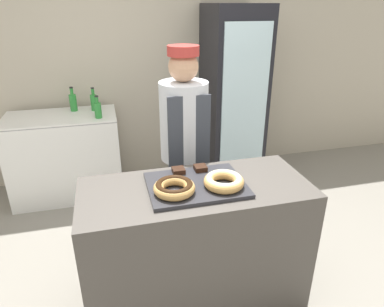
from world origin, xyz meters
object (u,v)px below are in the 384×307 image
Objects in this scene: brownie_back_right at (200,168)px; chest_freezer at (66,156)px; serving_tray at (196,185)px; donut_light_glaze at (224,181)px; donut_chocolate_glaze at (174,187)px; bottle_green at (73,102)px; baker_person at (184,149)px; bottle_green_b_b at (94,102)px; bottle_green_b at (98,109)px; brownie_back_left at (178,170)px; beverage_fridge at (233,97)px.

chest_freezer is at bearing 123.05° from brownie_back_right.
serving_tray is 0.18m from donut_light_glaze.
bottle_green is at bearing 108.71° from donut_chocolate_glaze.
serving_tray is 2.42× the size of donut_light_glaze.
brownie_back_right is 0.48m from baker_person.
serving_tray is 2.03m from chest_freezer.
brownie_back_right is at bearing -62.64° from bottle_green.
donut_chocolate_glaze is 2.07m from bottle_green.
bottle_green_b_b reaches higher than chest_freezer.
bottle_green_b reaches higher than serving_tray.
serving_tray is 2.66× the size of bottle_green_b.
brownie_back_right is (-0.08, 0.24, -0.02)m from donut_light_glaze.
donut_chocolate_glaze and donut_light_glaze have the same top height.
brownie_back_right is 1.94m from chest_freezer.
baker_person is 6.88× the size of bottle_green_b_b.
baker_person is 6.60× the size of bottle_green.
bottle_green is at bearing 116.25° from donut_light_glaze.
bottle_green_b is (-0.57, 1.57, 0.07)m from serving_tray.
donut_light_glaze reaches higher than chest_freezer.
brownie_back_right is 1.81m from bottle_green_b_b.
baker_person reaches higher than bottle_green_b_b.
brownie_back_right is 1.54m from bottle_green_b.
donut_light_glaze is 0.33m from brownie_back_left.
bottle_green is 1.13× the size of bottle_green_b.
baker_person reaches higher than brownie_back_left.
brownie_back_left is 1.49m from bottle_green_b.
bottle_green is (-0.89, 1.24, 0.11)m from baker_person.
brownie_back_right is at bearing -117.49° from beverage_fridge.
donut_chocolate_glaze is 3.08× the size of brownie_back_right.
bottle_green_b_b is at bearing 175.70° from beverage_fridge.
donut_chocolate_glaze is 0.97× the size of bottle_green.
donut_chocolate_glaze is 3.08× the size of brownie_back_left.
donut_chocolate_glaze is 1.70m from bottle_green_b.
beverage_fridge reaches higher than bottle_green.
chest_freezer is 0.57m from bottle_green.
chest_freezer is (-0.95, 1.74, -0.46)m from serving_tray.
brownie_back_right is at bearing -65.44° from bottle_green_b.
bottle_green is at bearing 125.63° from baker_person.
donut_chocolate_glaze is 0.13× the size of beverage_fridge.
beverage_fridge is (0.74, 1.81, 0.01)m from donut_light_glaze.
brownie_back_left is 1.84m from beverage_fridge.
donut_light_glaze is 0.25m from brownie_back_right.
bottle_green reaches higher than donut_chocolate_glaze.
donut_light_glaze reaches higher than brownie_back_right.
baker_person is 0.86× the size of beverage_fridge.
chest_freezer is (-0.80, 1.81, -0.51)m from donut_chocolate_glaze.
donut_light_glaze is 0.97× the size of bottle_green.
donut_chocolate_glaze is 0.30m from donut_light_glaze.
serving_tray is 1.95m from beverage_fridge.
baker_person reaches higher than donut_light_glaze.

